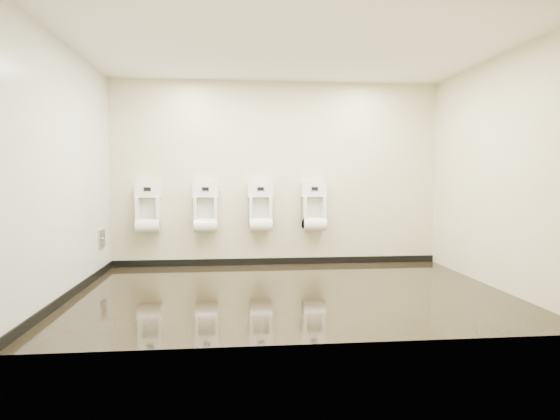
# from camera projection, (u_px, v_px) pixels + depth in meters

# --- Properties ---
(ground) EXTENTS (5.00, 3.50, 0.00)m
(ground) POSITION_uv_depth(u_px,v_px,m) (291.00, 291.00, 5.52)
(ground) COLOR black
(ground) RESTS_ON ground
(ceiling) EXTENTS (5.00, 3.50, 0.00)m
(ceiling) POSITION_uv_depth(u_px,v_px,m) (292.00, 50.00, 5.32)
(ceiling) COLOR white
(back_wall) EXTENTS (5.00, 0.02, 2.80)m
(back_wall) POSITION_uv_depth(u_px,v_px,m) (277.00, 174.00, 7.16)
(back_wall) COLOR beige
(back_wall) RESTS_ON ground
(front_wall) EXTENTS (5.00, 0.02, 2.80)m
(front_wall) POSITION_uv_depth(u_px,v_px,m) (319.00, 170.00, 3.68)
(front_wall) COLOR beige
(front_wall) RESTS_ON ground
(left_wall) EXTENTS (0.02, 3.50, 2.80)m
(left_wall) POSITION_uv_depth(u_px,v_px,m) (67.00, 172.00, 5.17)
(left_wall) COLOR beige
(left_wall) RESTS_ON ground
(right_wall) EXTENTS (0.02, 3.50, 2.80)m
(right_wall) POSITION_uv_depth(u_px,v_px,m) (496.00, 173.00, 5.67)
(right_wall) COLOR beige
(right_wall) RESTS_ON ground
(tile_overlay_left) EXTENTS (0.01, 3.50, 2.80)m
(tile_overlay_left) POSITION_uv_depth(u_px,v_px,m) (68.00, 172.00, 5.17)
(tile_overlay_left) COLOR white
(tile_overlay_left) RESTS_ON ground
(skirting_back) EXTENTS (5.00, 0.02, 0.10)m
(skirting_back) POSITION_uv_depth(u_px,v_px,m) (277.00, 261.00, 7.24)
(skirting_back) COLOR black
(skirting_back) RESTS_ON ground
(skirting_left) EXTENTS (0.02, 3.50, 0.10)m
(skirting_left) POSITION_uv_depth(u_px,v_px,m) (72.00, 292.00, 5.27)
(skirting_left) COLOR black
(skirting_left) RESTS_ON ground
(access_panel) EXTENTS (0.04, 0.25, 0.25)m
(access_panel) POSITION_uv_depth(u_px,v_px,m) (102.00, 239.00, 6.43)
(access_panel) COLOR #9E9EA3
(access_panel) RESTS_ON left_wall
(urinal_0) EXTENTS (0.39, 0.29, 0.72)m
(urinal_0) POSITION_uv_depth(u_px,v_px,m) (148.00, 211.00, 6.88)
(urinal_0) COLOR white
(urinal_0) RESTS_ON back_wall
(urinal_1) EXTENTS (0.39, 0.29, 0.72)m
(urinal_1) POSITION_uv_depth(u_px,v_px,m) (206.00, 211.00, 6.96)
(urinal_1) COLOR white
(urinal_1) RESTS_ON back_wall
(urinal_2) EXTENTS (0.39, 0.29, 0.72)m
(urinal_2) POSITION_uv_depth(u_px,v_px,m) (260.00, 211.00, 7.04)
(urinal_2) COLOR white
(urinal_2) RESTS_ON back_wall
(urinal_3) EXTENTS (0.39, 0.29, 0.72)m
(urinal_3) POSITION_uv_depth(u_px,v_px,m) (314.00, 210.00, 7.12)
(urinal_3) COLOR white
(urinal_3) RESTS_ON back_wall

